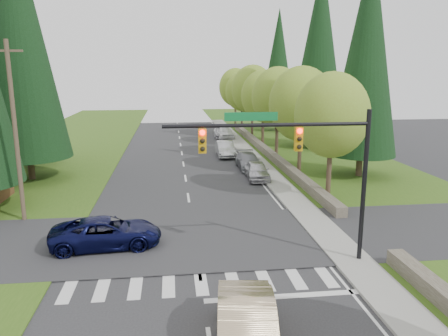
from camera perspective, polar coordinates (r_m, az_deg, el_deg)
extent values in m
plane|color=#28282B|center=(15.40, -2.11, -20.30)|extent=(120.00, 120.00, 0.00)
cube|color=#345616|center=(36.72, 15.73, -1.04)|extent=(14.00, 110.00, 0.06)
cube|color=#345616|center=(35.98, -26.17, -2.14)|extent=(14.00, 110.00, 0.06)
cube|color=#28282B|center=(22.53, -3.87, -9.24)|extent=(120.00, 8.00, 0.10)
cube|color=gray|center=(36.73, 5.71, -0.56)|extent=(1.80, 80.00, 0.13)
cube|color=gray|center=(36.56, 4.41, -0.60)|extent=(0.20, 80.00, 0.13)
cube|color=#4C4438|center=(44.69, 5.62, 2.16)|extent=(0.70, 40.00, 0.70)
cylinder|color=black|center=(19.87, 17.80, -2.49)|extent=(0.20, 0.20, 6.80)
cylinder|color=black|center=(17.97, 5.78, 5.61)|extent=(8.60, 0.16, 0.16)
cube|color=#0C662D|center=(17.84, 3.56, 6.73)|extent=(2.20, 0.04, 0.35)
cube|color=#BF8C0C|center=(18.38, 9.71, 3.76)|extent=(0.32, 0.24, 1.00)
sphere|color=#FF0C05|center=(18.19, 9.87, 4.78)|extent=(0.22, 0.22, 0.22)
cube|color=#BF8C0C|center=(17.66, -2.86, 3.57)|extent=(0.32, 0.24, 1.00)
sphere|color=#FF0C05|center=(17.47, -2.84, 4.63)|extent=(0.22, 0.22, 0.22)
cylinder|color=#473828|center=(26.51, -25.57, 4.05)|extent=(0.24, 0.24, 10.00)
cube|color=#473828|center=(26.32, -26.50, 13.56)|extent=(1.60, 0.10, 0.12)
cylinder|color=#38281C|center=(29.39, 13.59, 0.46)|extent=(0.32, 0.32, 4.76)
ellipsoid|color=olive|center=(28.91, 13.92, 6.74)|extent=(4.80, 4.80, 5.52)
cylinder|color=#38281C|center=(35.92, 9.88, 2.92)|extent=(0.32, 0.32, 4.93)
ellipsoid|color=olive|center=(35.53, 10.09, 8.24)|extent=(5.20, 5.20, 5.98)
cylinder|color=#38281C|center=(42.54, 6.92, 4.57)|extent=(0.32, 0.32, 5.04)
ellipsoid|color=olive|center=(42.20, 7.05, 9.17)|extent=(5.00, 5.00, 5.75)
cylinder|color=#38281C|center=(49.34, 5.10, 5.57)|extent=(0.32, 0.32, 4.82)
ellipsoid|color=olive|center=(49.05, 5.17, 9.36)|extent=(5.00, 5.00, 5.75)
cylinder|color=#38281C|center=(56.16, 3.72, 6.61)|extent=(0.32, 0.32, 5.15)
ellipsoid|color=olive|center=(55.91, 3.77, 10.17)|extent=(5.40, 5.40, 6.21)
cylinder|color=#38281C|center=(63.01, 2.35, 7.06)|extent=(0.32, 0.32, 4.70)
ellipsoid|color=olive|center=(62.79, 2.38, 9.96)|extent=(4.80, 4.80, 5.52)
cylinder|color=#38281C|center=(69.90, 1.51, 7.72)|extent=(0.32, 0.32, 4.98)
ellipsoid|color=olive|center=(69.70, 1.52, 10.49)|extent=(5.20, 5.20, 5.98)
cylinder|color=#38281C|center=(37.31, -23.89, 0.09)|extent=(0.50, 0.50, 2.00)
cone|color=black|center=(36.70, -25.36, 15.99)|extent=(6.46, 6.46, 19.00)
cylinder|color=#38281C|center=(43.53, -24.18, 1.71)|extent=(0.50, 0.50, 2.00)
cone|color=black|center=(42.95, -25.31, 13.98)|extent=(5.78, 5.78, 17.00)
cylinder|color=#38281C|center=(36.91, 17.25, 0.48)|extent=(0.50, 0.50, 2.00)
cone|color=black|center=(36.20, 18.17, 14.23)|extent=(5.44, 5.44, 16.00)
cylinder|color=#38281C|center=(50.11, 11.82, 3.84)|extent=(0.50, 0.50, 2.00)
cone|color=black|center=(49.63, 12.34, 15.09)|extent=(6.12, 6.12, 18.00)
cylinder|color=#38281C|center=(63.16, 6.90, 5.76)|extent=(0.50, 0.50, 2.00)
cone|color=black|center=(62.73, 7.11, 13.31)|extent=(5.10, 5.10, 15.00)
imported|color=#D0B48A|center=(13.87, 2.99, -20.30)|extent=(2.33, 5.19, 1.65)
imported|color=#0A0D36|center=(22.02, -15.10, -8.16)|extent=(5.43, 2.84, 1.46)
imported|color=silver|center=(34.41, 4.35, -0.33)|extent=(1.85, 4.22, 1.41)
imported|color=gray|center=(38.17, 3.21, 0.92)|extent=(1.90, 4.65, 1.35)
imported|color=silver|center=(43.60, 0.17, 2.51)|extent=(1.68, 4.61, 1.51)
imported|color=white|center=(55.37, 0.00, 4.71)|extent=(2.46, 4.95, 1.62)
imported|color=#B8B8BD|center=(56.80, -0.18, 4.83)|extent=(2.43, 5.21, 1.47)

